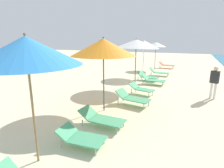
{
  "coord_description": "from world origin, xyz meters",
  "views": [
    {
      "loc": [
        3.12,
        0.84,
        2.82
      ],
      "look_at": [
        0.51,
        6.76,
        1.22
      ],
      "focal_mm": 29.37,
      "sensor_mm": 36.0,
      "label": 1
    }
  ],
  "objects": [
    {
      "name": "lounger_third_shoreside",
      "position": [
        0.87,
        8.14,
        0.33
      ],
      "size": [
        1.54,
        0.86,
        0.63
      ],
      "rotation": [
        0.0,
        0.0,
        -0.16
      ],
      "color": "#4CA572",
      "rests_on": "ground"
    },
    {
      "name": "lounger_fifth_shoreside",
      "position": [
        0.76,
        15.25,
        0.3
      ],
      "size": [
        1.53,
        0.58,
        0.64
      ],
      "rotation": [
        0.0,
        0.0,
        -0.02
      ],
      "color": "#4CA572",
      "rests_on": "ground"
    },
    {
      "name": "lounger_fourth_shoreside",
      "position": [
        0.93,
        12.24,
        0.31
      ],
      "size": [
        1.45,
        0.68,
        0.63
      ],
      "rotation": [
        0.0,
        0.0,
        -0.03
      ],
      "color": "#4CA572",
      "rests_on": "ground"
    },
    {
      "name": "umbrella_fourth",
      "position": [
        0.11,
        11.03,
        2.56
      ],
      "size": [
        2.44,
        2.44,
        2.85
      ],
      "color": "#4C4C51",
      "rests_on": "ground"
    },
    {
      "name": "umbrella_fifth",
      "position": [
        -0.26,
        14.33,
        2.41
      ],
      "size": [
        2.24,
        2.24,
        2.77
      ],
      "color": "silver",
      "rests_on": "ground"
    },
    {
      "name": "person_walking_mid",
      "position": [
        4.15,
        10.55,
        0.94
      ],
      "size": [
        0.42,
        0.34,
        1.57
      ],
      "rotation": [
        0.0,
        0.0,
        1.2
      ],
      "color": "silver",
      "rests_on": "ground"
    },
    {
      "name": "lounger_fifth_inland",
      "position": [
        0.34,
        13.19,
        0.3
      ],
      "size": [
        1.54,
        0.94,
        0.63
      ],
      "rotation": [
        0.0,
        0.0,
        -0.21
      ],
      "color": "#4CA572",
      "rests_on": "ground"
    },
    {
      "name": "lounger_farthest_shoreside",
      "position": [
        0.78,
        19.39,
        0.34
      ],
      "size": [
        1.52,
        0.77,
        0.63
      ],
      "rotation": [
        0.0,
        0.0,
        -0.07
      ],
      "color": "#D8593F",
      "rests_on": "ground"
    },
    {
      "name": "umbrella_farthest",
      "position": [
        -0.12,
        18.22,
        2.31
      ],
      "size": [
        1.85,
        1.85,
        2.59
      ],
      "color": "olive",
      "rests_on": "ground"
    },
    {
      "name": "umbrella_second",
      "position": [
        -0.01,
        3.6,
        2.58
      ],
      "size": [
        2.28,
        2.28,
        2.94
      ],
      "color": "olive",
      "rests_on": "ground"
    },
    {
      "name": "lounger_third_inland",
      "position": [
        0.55,
        5.8,
        0.28
      ],
      "size": [
        1.52,
        0.67,
        0.55
      ],
      "rotation": [
        0.0,
        0.0,
        -0.02
      ],
      "color": "#4CA572",
      "rests_on": "ground"
    },
    {
      "name": "lounger_second_shoreside",
      "position": [
        0.57,
        4.56,
        0.25
      ],
      "size": [
        1.31,
        0.75,
        0.48
      ],
      "rotation": [
        0.0,
        0.0,
        0.08
      ],
      "color": "#4CA572",
      "rests_on": "ground"
    },
    {
      "name": "umbrella_third",
      "position": [
        0.02,
        7.07,
        2.52
      ],
      "size": [
        2.45,
        2.45,
        2.89
      ],
      "color": "#4C4C51",
      "rests_on": "ground"
    },
    {
      "name": "lounger_fourth_inland",
      "position": [
        0.82,
        9.82,
        0.31
      ],
      "size": [
        1.37,
        0.85,
        0.54
      ],
      "rotation": [
        0.0,
        0.0,
        -0.25
      ],
      "color": "#4CA572",
      "rests_on": "ground"
    }
  ]
}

